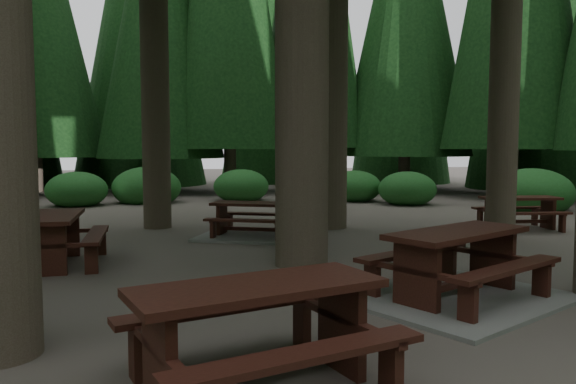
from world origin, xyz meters
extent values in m
plane|color=#504841|center=(0.00, 0.00, 0.00)|extent=(80.00, 80.00, 0.00)
cube|color=gray|center=(2.19, -2.18, 0.03)|extent=(3.24, 3.05, 0.05)
cube|color=black|center=(2.19, -2.18, 0.83)|extent=(2.13, 1.61, 0.07)
cube|color=black|center=(1.88, -1.59, 0.50)|extent=(1.91, 1.16, 0.06)
cube|color=black|center=(2.49, -2.78, 0.50)|extent=(1.91, 1.16, 0.06)
cube|color=black|center=(1.48, -2.55, 0.40)|extent=(0.36, 0.58, 0.80)
cube|color=black|center=(1.48, -2.55, 0.47)|extent=(0.82, 1.47, 0.07)
cube|color=black|center=(2.90, -1.82, 0.40)|extent=(0.36, 0.58, 0.80)
cube|color=black|center=(2.90, -1.82, 0.47)|extent=(0.82, 1.47, 0.07)
cube|color=black|center=(2.19, -2.18, 0.20)|extent=(1.52, 0.84, 0.09)
cube|color=black|center=(-3.04, 1.00, 0.79)|extent=(0.77, 1.90, 0.06)
cube|color=black|center=(-3.67, 0.99, 0.47)|extent=(0.30, 1.89, 0.05)
cube|color=black|center=(-2.41, 1.02, 0.47)|extent=(0.30, 1.89, 0.05)
cube|color=black|center=(-3.02, 0.25, 0.38)|extent=(0.58, 0.10, 0.75)
cube|color=black|center=(-3.02, 0.25, 0.44)|extent=(1.52, 0.12, 0.06)
cube|color=black|center=(-3.06, 1.76, 0.38)|extent=(0.58, 0.10, 0.75)
cube|color=black|center=(-3.06, 1.76, 0.44)|extent=(1.52, 0.12, 0.06)
cube|color=black|center=(-3.04, 1.00, 0.19)|extent=(0.12, 1.57, 0.08)
cube|color=gray|center=(0.46, 3.14, 0.03)|extent=(2.69, 2.50, 0.05)
cube|color=black|center=(0.46, 3.14, 0.70)|extent=(1.80, 1.29, 0.06)
cube|color=black|center=(0.69, 3.65, 0.42)|extent=(1.63, 0.91, 0.05)
cube|color=black|center=(0.23, 2.63, 0.42)|extent=(1.63, 0.91, 0.05)
cube|color=black|center=(-0.15, 3.41, 0.34)|extent=(0.28, 0.50, 0.67)
cube|color=black|center=(-0.15, 3.41, 0.39)|extent=(0.63, 1.26, 0.06)
cube|color=black|center=(1.07, 2.86, 0.34)|extent=(0.28, 0.50, 0.67)
cube|color=black|center=(1.07, 2.86, 0.39)|extent=(0.63, 1.26, 0.06)
cube|color=black|center=(0.46, 3.14, 0.17)|extent=(1.30, 0.65, 0.07)
cube|color=black|center=(6.63, 2.98, 0.71)|extent=(1.78, 0.86, 0.06)
cube|color=black|center=(6.70, 3.54, 0.43)|extent=(1.73, 0.44, 0.05)
cube|color=black|center=(6.57, 2.41, 0.43)|extent=(1.73, 0.44, 0.05)
cube|color=black|center=(5.95, 3.06, 0.34)|extent=(0.14, 0.53, 0.69)
cube|color=black|center=(5.95, 3.06, 0.40)|extent=(0.24, 1.38, 0.06)
cube|color=black|center=(7.31, 2.90, 0.34)|extent=(0.14, 0.53, 0.69)
cube|color=black|center=(7.31, 2.90, 0.40)|extent=(0.24, 1.38, 0.06)
cube|color=black|center=(6.63, 2.98, 0.17)|extent=(1.43, 0.24, 0.08)
cube|color=black|center=(-0.62, -4.21, 0.81)|extent=(2.08, 1.29, 0.06)
cube|color=black|center=(-0.81, -3.59, 0.49)|extent=(1.93, 0.82, 0.05)
cube|color=black|center=(-0.43, -4.83, 0.49)|extent=(1.93, 0.82, 0.05)
cube|color=black|center=(-1.36, -4.43, 0.39)|extent=(0.25, 0.59, 0.78)
cube|color=black|center=(-1.36, -4.43, 0.45)|extent=(0.54, 1.52, 0.06)
cube|color=black|center=(0.12, -3.98, 0.39)|extent=(0.25, 0.59, 0.78)
cube|color=black|center=(0.12, -3.98, 0.45)|extent=(0.54, 1.52, 0.06)
cube|color=black|center=(-0.62, -4.21, 0.19)|extent=(1.57, 0.55, 0.09)
ellipsoid|color=#236221|center=(9.44, 6.45, 0.40)|extent=(2.42, 2.42, 1.49)
ellipsoid|color=#236221|center=(6.43, 8.69, 0.40)|extent=(1.90, 1.90, 1.17)
ellipsoid|color=#236221|center=(5.14, 10.17, 0.40)|extent=(1.84, 1.84, 1.13)
ellipsoid|color=#236221|center=(1.30, 11.25, 0.40)|extent=(1.95, 1.95, 1.20)
ellipsoid|color=#236221|center=(-1.94, 11.21, 0.40)|extent=(2.31, 2.31, 1.42)
ellipsoid|color=#236221|center=(-4.09, 10.56, 0.40)|extent=(1.93, 1.93, 1.19)
cone|color=black|center=(11.00, 19.74, 9.51)|extent=(5.26, 5.26, 19.02)
cone|color=black|center=(4.25, 21.60, 8.07)|extent=(5.34, 5.34, 16.14)
cone|color=black|center=(-2.52, 20.86, 8.43)|extent=(6.57, 6.57, 16.86)
camera|label=1|loc=(-1.30, -8.38, 1.88)|focal=35.00mm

